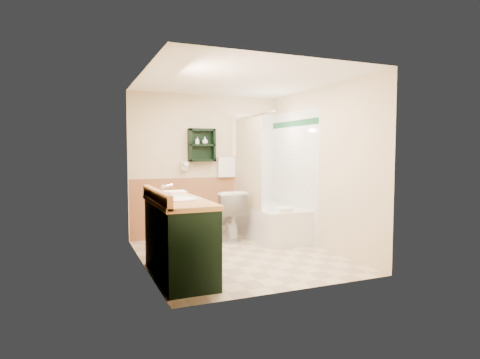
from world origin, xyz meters
name	(u,v)px	position (x,y,z in m)	size (l,w,h in m)	color
floor	(239,256)	(0.00, 0.00, 0.00)	(3.00, 3.00, 0.00)	beige
back_wall	(206,166)	(0.00, 1.52, 1.20)	(2.60, 0.04, 2.40)	beige
left_wall	(141,171)	(-1.32, 0.00, 1.20)	(0.04, 3.00, 2.40)	beige
right_wall	(321,168)	(1.32, 0.00, 1.20)	(0.04, 3.00, 2.40)	beige
ceiling	(239,79)	(0.00, 0.00, 2.42)	(2.60, 3.00, 0.04)	white
wainscot_left	(145,227)	(-1.29, 0.00, 0.50)	(2.98, 2.98, 1.00)	#B67549
wainscot_back	(206,206)	(0.00, 1.49, 0.50)	(2.58, 2.58, 1.00)	#B67549
mirror_frame	(153,146)	(-1.27, -0.55, 1.50)	(1.30, 1.30, 1.00)	#955A31
mirror_glass	(153,146)	(-1.27, -0.55, 1.50)	(1.20, 1.20, 0.90)	white
tile_right	(293,175)	(1.28, 0.75, 1.05)	(1.50, 1.50, 2.10)	white
tile_back	(261,173)	(1.03, 1.48, 1.05)	(0.95, 0.95, 2.10)	white
tile_accent	(293,124)	(1.27, 0.75, 1.90)	(1.50, 1.50, 0.10)	#164E2B
wall_shelf	(202,145)	(-0.10, 1.41, 1.55)	(0.45, 0.15, 0.55)	black
hair_dryer	(184,166)	(-0.40, 1.43, 1.20)	(0.10, 0.24, 0.18)	silver
towel_bar	(226,157)	(0.35, 1.45, 1.35)	(0.40, 0.06, 0.40)	white
curtain_rod	(252,116)	(0.53, 0.75, 2.00)	(0.03, 0.03, 1.60)	silver
shower_curtain	(248,169)	(0.53, 0.92, 1.15)	(1.05, 1.05, 1.70)	beige
vanity	(179,238)	(-0.99, -0.60, 0.45)	(0.59, 1.42, 0.90)	black
bathtub	(271,222)	(0.93, 0.86, 0.26)	(0.79, 1.50, 0.53)	silver
toilet	(224,215)	(0.16, 1.04, 0.40)	(0.46, 0.82, 0.80)	silver
counter_towel	(175,192)	(-0.89, 0.03, 0.92)	(0.28, 0.22, 0.04)	white
vanity_book	(155,186)	(-1.16, -0.07, 1.01)	(0.17, 0.02, 0.23)	black
tub_towel	(283,210)	(0.81, 0.23, 0.56)	(0.23, 0.19, 0.07)	white
soap_bottle_a	(197,142)	(-0.18, 1.40, 1.59)	(0.05, 0.12, 0.06)	silver
soap_bottle_b	(205,141)	(-0.05, 1.40, 1.61)	(0.09, 0.12, 0.09)	silver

